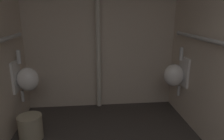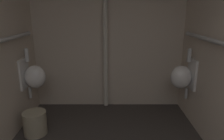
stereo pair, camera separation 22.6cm
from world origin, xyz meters
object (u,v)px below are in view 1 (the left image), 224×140
object	(u,v)px
urinal_left_mid	(26,79)
standpipe_back_wall	(98,31)
waste_bin	(31,127)
urinal_right_mid	(175,74)

from	to	relation	value
urinal_left_mid	standpipe_back_wall	distance (m)	1.29
standpipe_back_wall	waste_bin	bearing A→B (deg)	-137.48
standpipe_back_wall	waste_bin	distance (m)	1.70
urinal_left_mid	urinal_right_mid	size ratio (longest dim) A/B	1.00
urinal_right_mid	waste_bin	size ratio (longest dim) A/B	2.38
urinal_right_mid	standpipe_back_wall	size ratio (longest dim) A/B	0.29
urinal_right_mid	waste_bin	xyz separation A→B (m)	(-2.06, -0.39, -0.53)
urinal_right_mid	standpipe_back_wall	world-z (taller)	standpipe_back_wall
urinal_right_mid	standpipe_back_wall	distance (m)	1.37
urinal_left_mid	urinal_right_mid	distance (m)	2.17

